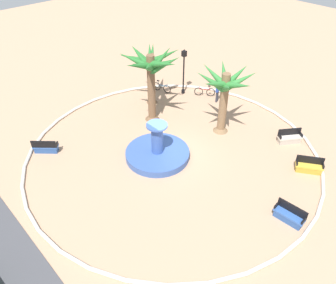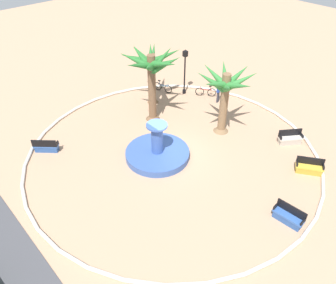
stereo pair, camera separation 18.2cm
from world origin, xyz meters
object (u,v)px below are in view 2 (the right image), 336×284
at_px(palm_tree_near_fountain, 152,65).
at_px(bicycle_by_lamppost, 163,87).
at_px(bench_west, 46,147).
at_px(lamppost, 185,68).
at_px(bench_east, 290,139).
at_px(bicycle_red_frame, 206,92).
at_px(fountain, 157,152).
at_px(bench_north, 288,217).
at_px(palm_tree_by_curb, 151,71).
at_px(bench_southeast, 309,168).
at_px(palm_tree_mid_plaza, 225,89).
at_px(person_cyclist_helmet, 218,91).

height_order(palm_tree_near_fountain, bicycle_by_lamppost, palm_tree_near_fountain).
xyz_separation_m(bench_west, lamppost, (-0.44, -12.16, 1.91)).
bearing_deg(bench_east, palm_tree_near_fountain, 17.56).
distance_m(bench_east, bicycle_red_frame, 8.28).
xyz_separation_m(fountain, bench_north, (-8.52, -1.49, 0.01)).
height_order(palm_tree_by_curb, bicycle_by_lamppost, palm_tree_by_curb).
distance_m(palm_tree_near_fountain, palm_tree_by_curb, 2.51).
xyz_separation_m(bench_east, lamppost, (9.79, 0.35, 1.91)).
distance_m(palm_tree_by_curb, lamppost, 4.95).
height_order(fountain, bench_southeast, fountain).
height_order(bench_east, bench_north, same).
bearing_deg(lamppost, bench_southeast, 173.39).
height_order(palm_tree_near_fountain, bench_west, palm_tree_near_fountain).
relative_size(palm_tree_by_curb, palm_tree_mid_plaza, 1.13).
relative_size(palm_tree_by_curb, bicycle_by_lamppost, 3.18).
bearing_deg(palm_tree_near_fountain, lamppost, -101.53).
xyz_separation_m(palm_tree_mid_plaza, bench_north, (-7.70, 3.74, -3.00)).
bearing_deg(person_cyclist_helmet, bench_north, 147.68).
relative_size(palm_tree_near_fountain, palm_tree_mid_plaza, 0.99).
relative_size(palm_tree_mid_plaza, bench_north, 2.86).
bearing_deg(palm_tree_by_curb, bench_north, 174.45).
bearing_deg(bench_east, person_cyclist_helmet, -5.18).
distance_m(palm_tree_near_fountain, palm_tree_mid_plaza, 6.39).
relative_size(palm_tree_near_fountain, bicycle_by_lamppost, 2.78).
relative_size(bench_southeast, lamppost, 0.42).
bearing_deg(bench_southeast, bench_east, -36.48).
bearing_deg(palm_tree_mid_plaza, bicycle_by_lamppost, -6.73).
height_order(bench_southeast, bicycle_red_frame, bench_southeast).
bearing_deg(bicycle_red_frame, fountain, 112.30).
bearing_deg(fountain, bench_east, -123.05).
bearing_deg(palm_tree_mid_plaza, bench_north, 154.06).
height_order(bench_west, bench_southeast, same).
height_order(fountain, palm_tree_by_curb, palm_tree_by_curb).
relative_size(bench_southeast, person_cyclist_helmet, 0.94).
relative_size(fountain, bench_east, 2.55).
distance_m(palm_tree_near_fountain, bicycle_red_frame, 5.30).
distance_m(palm_tree_by_curb, bench_north, 12.69).
xyz_separation_m(bench_east, bicycle_by_lamppost, (11.22, 1.46, 0.04)).
bearing_deg(lamppost, bench_east, -177.96).
bearing_deg(bench_north, palm_tree_near_fountain, -11.14).
relative_size(bench_west, bicycle_by_lamppost, 0.90).
relative_size(bench_east, bicycle_red_frame, 1.16).
bearing_deg(palm_tree_by_curb, lamppost, -74.40).
distance_m(bicycle_by_lamppost, person_cyclist_helmet, 4.81).
height_order(bicycle_red_frame, bicycle_by_lamppost, same).
height_order(fountain, bench_north, fountain).
distance_m(bench_west, lamppost, 12.32).
bearing_deg(lamppost, bench_north, 156.97).
xyz_separation_m(palm_tree_by_curb, person_cyclist_helmet, (-1.60, -5.49, -2.89)).
distance_m(fountain, lamppost, 8.90).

